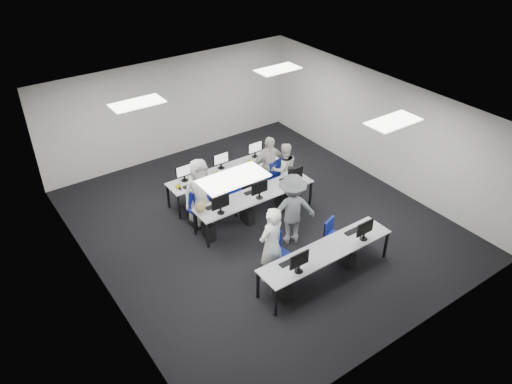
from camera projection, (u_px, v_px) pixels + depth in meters
room at (260, 171)px, 11.66m from camera, size 9.00×9.02×3.00m
ceiling_panels at (260, 112)px, 10.86m from camera, size 5.20×4.60×0.02m
desk_front at (326, 252)px, 10.46m from camera, size 3.20×0.70×0.73m
desk_mid at (255, 196)px, 12.24m from camera, size 3.20×0.70×0.73m
desk_back at (225, 172)px, 13.21m from camera, size 3.20×0.70×0.73m
equipment_front at (319, 267)px, 10.53m from camera, size 2.51×0.41×1.19m
equipment_mid at (249, 210)px, 12.31m from camera, size 2.91×0.41×1.19m
equipment_back at (231, 180)px, 13.49m from camera, size 2.91×0.41×1.19m
chair_0 at (279, 263)px, 10.73m from camera, size 0.53×0.57×0.96m
chair_1 at (334, 242)px, 11.38m from camera, size 0.54×0.56×0.84m
chair_2 at (198, 215)px, 12.29m from camera, size 0.46×0.50×0.86m
chair_3 at (238, 201)px, 12.78m from camera, size 0.44×0.48×0.88m
chair_4 at (279, 186)px, 13.35m from camera, size 0.53×0.57×0.96m
chair_5 at (199, 208)px, 12.52m from camera, size 0.48×0.52×0.89m
chair_6 at (232, 194)px, 13.08m from camera, size 0.44×0.48×0.84m
chair_7 at (270, 180)px, 13.61m from camera, size 0.55×0.59×0.99m
handbag at (201, 207)px, 11.54m from camera, size 0.35×0.28×0.25m
student_0 at (271, 245)px, 10.30m from camera, size 0.73×0.55×1.80m
student_1 at (284, 169)px, 13.24m from camera, size 0.85×0.75×1.48m
student_2 at (200, 192)px, 12.06m from camera, size 0.92×0.67×1.74m
student_3 at (269, 166)px, 13.19m from camera, size 1.02×0.52×1.67m
photographer at (292, 209)px, 11.40m from camera, size 1.31×1.05×1.78m
dslr_camera at (291, 170)px, 11.03m from camera, size 0.20×0.22×0.10m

